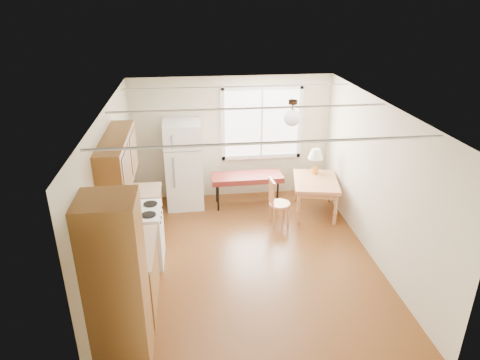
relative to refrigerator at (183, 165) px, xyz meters
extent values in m
cube|color=#4F2810|center=(1.00, -2.12, -0.86)|extent=(4.60, 5.60, 0.12)
cube|color=white|center=(1.00, -2.12, 1.64)|extent=(4.60, 5.60, 0.12)
cube|color=beige|center=(1.00, 0.38, 0.39)|extent=(4.60, 0.10, 2.50)
cube|color=beige|center=(1.00, -4.62, 0.39)|extent=(4.60, 0.10, 2.50)
cube|color=beige|center=(-1.00, -2.12, 0.39)|extent=(0.10, 5.60, 2.50)
cube|color=beige|center=(3.00, -2.12, 0.39)|extent=(0.10, 5.60, 2.50)
cube|color=brown|center=(-0.70, -3.97, 0.19)|extent=(0.60, 0.60, 2.10)
cube|color=brown|center=(-0.70, -2.97, -0.43)|extent=(0.60, 1.10, 0.86)
cube|color=tan|center=(-0.69, -2.97, 0.02)|extent=(0.62, 1.14, 0.04)
cube|color=white|center=(-0.67, -1.92, -0.41)|extent=(0.65, 0.76, 0.90)
cube|color=brown|center=(-0.70, -1.17, -0.43)|extent=(0.60, 0.60, 0.86)
cube|color=brown|center=(-0.83, -2.27, 0.99)|extent=(0.33, 1.60, 0.70)
cube|color=white|center=(1.60, 0.37, 0.69)|extent=(1.50, 0.02, 1.35)
cylinder|color=black|center=(1.70, -1.72, 1.60)|extent=(0.14, 0.14, 0.06)
cylinder|color=black|center=(1.70, -1.72, 1.50)|extent=(0.03, 0.03, 0.16)
sphere|color=white|center=(1.70, -1.72, 1.36)|extent=(0.26, 0.26, 0.26)
cube|color=white|center=(0.00, 0.00, 0.00)|extent=(0.73, 0.73, 1.72)
cube|color=gray|center=(0.00, -0.35, 0.40)|extent=(0.71, 0.02, 0.02)
cube|color=gray|center=(-0.18, -0.37, 0.17)|extent=(0.03, 0.03, 1.03)
cube|color=maroon|center=(1.23, -0.16, -0.27)|extent=(1.41, 0.54, 0.11)
cylinder|color=black|center=(0.64, -0.35, -0.59)|extent=(0.04, 0.04, 0.54)
cylinder|color=black|center=(1.82, -0.35, -0.59)|extent=(0.04, 0.04, 0.54)
cylinder|color=black|center=(0.64, 0.04, -0.59)|extent=(0.04, 0.04, 0.54)
cylinder|color=black|center=(1.82, 0.04, -0.59)|extent=(0.04, 0.04, 0.54)
cube|color=#B67146|center=(2.50, -0.63, -0.21)|extent=(1.01, 1.22, 0.06)
cube|color=#B67146|center=(2.50, -0.63, -0.29)|extent=(0.89, 1.11, 0.10)
cylinder|color=#B67146|center=(2.08, -1.03, -0.55)|extent=(0.07, 0.07, 0.62)
cylinder|color=#B67146|center=(2.74, -1.16, -0.55)|extent=(0.07, 0.07, 0.62)
cylinder|color=#B67146|center=(2.26, -0.10, -0.55)|extent=(0.07, 0.07, 0.62)
cylinder|color=#B67146|center=(2.92, -0.23, -0.55)|extent=(0.07, 0.07, 0.62)
cylinder|color=#B67146|center=(1.72, -1.00, -0.46)|extent=(0.39, 0.39, 0.05)
cylinder|color=#B67146|center=(1.60, -1.15, -0.66)|extent=(0.04, 0.04, 0.40)
cylinder|color=#B67146|center=(1.87, -1.13, -0.66)|extent=(0.04, 0.04, 0.40)
cylinder|color=#B67146|center=(1.58, -0.88, -0.66)|extent=(0.04, 0.04, 0.40)
cylinder|color=#B67146|center=(1.84, -0.86, -0.66)|extent=(0.04, 0.04, 0.40)
cylinder|color=gold|center=(2.56, -0.30, -0.12)|extent=(0.14, 0.14, 0.12)
cylinder|color=gold|center=(2.56, -0.30, 0.03)|extent=(0.02, 0.02, 0.20)
cone|color=white|center=(2.56, -0.30, 0.23)|extent=(0.29, 0.29, 0.20)
cube|color=black|center=(-0.72, -3.08, 0.08)|extent=(0.23, 0.27, 0.09)
cube|color=black|center=(-0.72, -3.18, 0.27)|extent=(0.20, 0.10, 0.30)
cylinder|color=black|center=(-0.72, -3.03, 0.19)|extent=(0.15, 0.15, 0.13)
cylinder|color=red|center=(-0.73, -2.88, 0.11)|extent=(0.10, 0.10, 0.15)
sphere|color=red|center=(-0.73, -2.88, 0.21)|extent=(0.05, 0.05, 0.05)
camera|label=1|loc=(0.16, -7.86, 3.07)|focal=32.00mm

